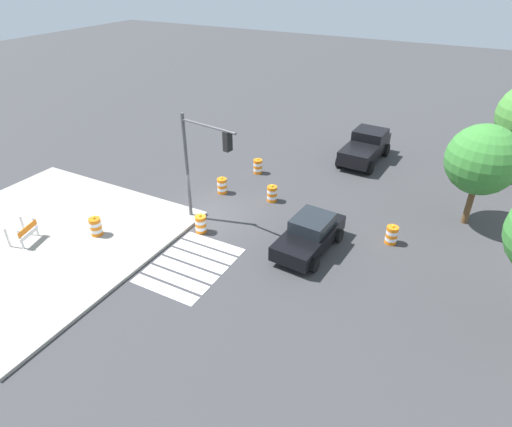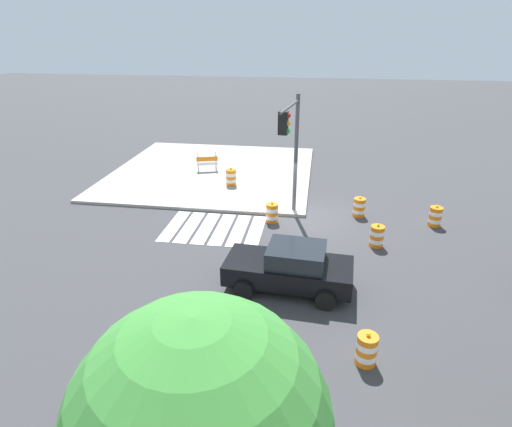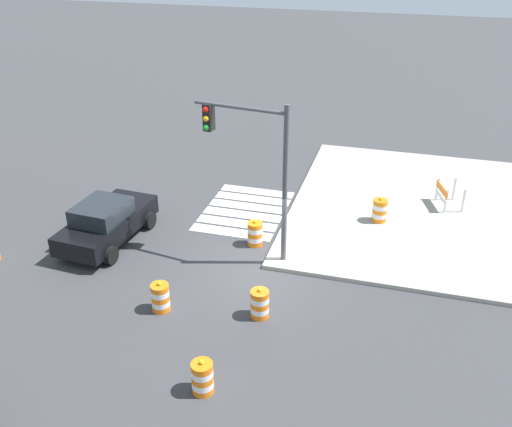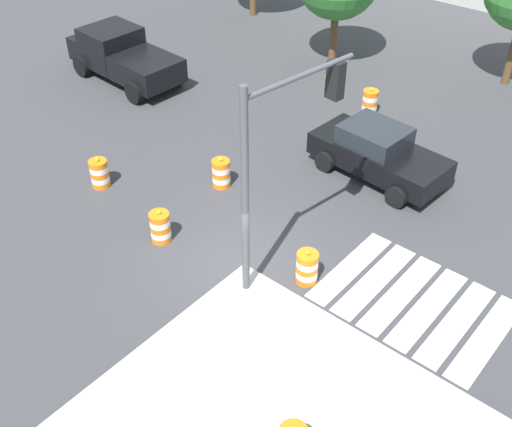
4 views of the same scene
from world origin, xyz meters
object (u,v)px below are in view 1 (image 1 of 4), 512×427
at_px(traffic_barrel_crosswalk_end, 201,224).
at_px(traffic_barrel_far_curb, 272,194).
at_px(sports_car, 310,234).
at_px(traffic_light_pole, 203,154).
at_px(construction_barricade, 25,231).
at_px(pickup_truck, 366,146).
at_px(traffic_barrel_near_corner, 222,186).
at_px(traffic_barrel_on_sidewalk, 96,226).
at_px(traffic_barrel_median_near, 258,166).
at_px(traffic_barrel_median_far, 392,235).
at_px(street_tree_streetside_near, 482,160).

bearing_deg(traffic_barrel_crosswalk_end, traffic_barrel_far_curb, 159.35).
distance_m(sports_car, traffic_barrel_far_curb, 4.89).
bearing_deg(traffic_light_pole, construction_barricade, -49.45).
distance_m(pickup_truck, traffic_barrel_near_corner, 10.51).
distance_m(traffic_barrel_on_sidewalk, construction_barricade, 3.17).
xyz_separation_m(sports_car, traffic_barrel_on_sidewalk, (4.03, -9.52, -0.21)).
xyz_separation_m(traffic_barrel_near_corner, traffic_barrel_on_sidewalk, (6.82, -2.94, 0.15)).
xyz_separation_m(traffic_barrel_median_near, traffic_barrel_on_sidewalk, (10.15, -3.52, 0.15)).
distance_m(pickup_truck, traffic_barrel_median_near, 7.58).
distance_m(traffic_barrel_far_curb, traffic_barrel_on_sidewalk, 9.42).
bearing_deg(traffic_barrel_median_near, traffic_barrel_on_sidewalk, -19.12).
bearing_deg(pickup_truck, construction_barricade, -33.06).
bearing_deg(traffic_barrel_far_curb, traffic_barrel_near_corner, -80.42).
xyz_separation_m(traffic_barrel_far_curb, construction_barricade, (9.33, -8.38, 0.27)).
bearing_deg(traffic_light_pole, traffic_barrel_median_near, -175.15).
distance_m(traffic_barrel_median_far, traffic_barrel_on_sidewalk, 14.28).
distance_m(traffic_barrel_median_far, traffic_light_pole, 9.78).
bearing_deg(construction_barricade, traffic_barrel_far_curb, 138.09).
xyz_separation_m(traffic_barrel_crosswalk_end, traffic_barrel_on_sidewalk, (2.80, -4.22, 0.15)).
height_order(traffic_barrel_median_far, construction_barricade, construction_barricade).
relative_size(construction_barricade, street_tree_streetside_near, 0.27).
bearing_deg(pickup_truck, traffic_barrel_median_far, 23.09).
height_order(traffic_barrel_on_sidewalk, traffic_light_pole, traffic_light_pole).
relative_size(traffic_barrel_median_far, street_tree_streetside_near, 0.19).
distance_m(pickup_truck, traffic_barrel_on_sidewalk, 17.84).
relative_size(traffic_barrel_near_corner, traffic_barrel_on_sidewalk, 1.00).
relative_size(sports_car, street_tree_streetside_near, 0.84).
height_order(traffic_barrel_near_corner, traffic_barrel_crosswalk_end, same).
height_order(sports_car, pickup_truck, pickup_truck).
height_order(traffic_barrel_median_near, traffic_barrel_on_sidewalk, traffic_barrel_on_sidewalk).
distance_m(traffic_barrel_crosswalk_end, traffic_barrel_on_sidewalk, 5.07).
height_order(sports_car, construction_barricade, sports_car).
relative_size(sports_car, construction_barricade, 3.14).
bearing_deg(traffic_barrel_on_sidewalk, traffic_barrel_near_corner, 156.63).
distance_m(sports_car, traffic_light_pole, 6.28).
relative_size(pickup_truck, traffic_barrel_far_curb, 5.14).
bearing_deg(construction_barricade, sports_car, 116.77).
bearing_deg(traffic_barrel_crosswalk_end, traffic_barrel_near_corner, -162.33).
xyz_separation_m(traffic_barrel_crosswalk_end, construction_barricade, (4.81, -6.67, 0.27)).
bearing_deg(sports_car, traffic_light_pole, -85.18).
bearing_deg(traffic_barrel_median_far, pickup_truck, -156.91).
relative_size(traffic_barrel_median_far, traffic_light_pole, 0.19).
bearing_deg(sports_car, traffic_barrel_median_near, -135.54).
height_order(traffic_barrel_near_corner, traffic_barrel_far_curb, same).
bearing_deg(traffic_barrel_median_far, traffic_barrel_far_curb, -98.25).
bearing_deg(traffic_barrel_median_far, traffic_barrel_median_near, -112.38).
height_order(traffic_barrel_median_near, street_tree_streetside_near, street_tree_streetside_near).
height_order(pickup_truck, traffic_barrel_on_sidewalk, pickup_truck).
bearing_deg(traffic_barrel_far_curb, construction_barricade, -41.91).
bearing_deg(construction_barricade, traffic_barrel_median_far, 118.66).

